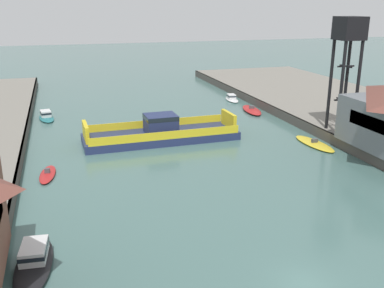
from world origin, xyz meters
TOP-DOWN VIEW (x-y plane):
  - ground_plane at (0.00, 0.00)m, footprint 400.00×400.00m
  - chain_ferry at (-1.88, 35.73)m, footprint 21.87×7.27m
  - moored_boat_near_left at (17.69, 48.02)m, footprint 3.70×8.27m
  - moored_boat_near_right at (-17.68, 53.23)m, footprint 3.17×6.66m
  - moored_boat_mid_left at (-17.21, 26.17)m, footprint 2.32×5.91m
  - moored_boat_mid_right at (17.90, 58.21)m, footprint 2.69×6.03m
  - moored_boat_far_left at (-17.96, 7.64)m, footprint 3.41×8.50m
  - moored_boat_far_right at (17.86, 27.55)m, footprint 2.98×8.32m
  - crane_tower at (22.35, 28.57)m, footprint 3.34×3.34m

SIDE VIEW (x-z plane):
  - ground_plane at x=0.00m, z-range 0.00..0.00m
  - moored_boat_far_right at x=17.86m, z-range -0.24..0.62m
  - moored_boat_mid_left at x=-17.21m, z-range -0.24..0.66m
  - moored_boat_near_left at x=17.69m, z-range -0.24..0.85m
  - moored_boat_mid_right at x=17.90m, z-range -0.15..1.02m
  - moored_boat_near_right at x=-17.68m, z-range -0.17..1.24m
  - moored_boat_far_left at x=-17.96m, z-range -0.21..1.39m
  - chain_ferry at x=-1.88m, z-range -0.75..3.00m
  - crane_tower at x=22.35m, z-range 5.96..21.41m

